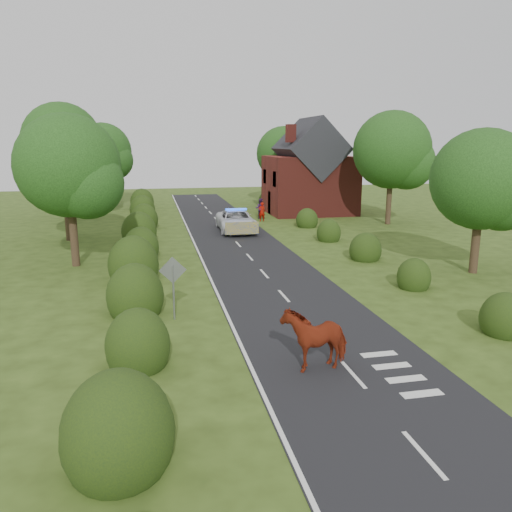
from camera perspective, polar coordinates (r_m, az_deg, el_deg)
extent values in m
plane|color=#314416|center=(19.07, 6.35, -8.15)|extent=(120.00, 120.00, 0.00)
cube|color=black|center=(33.08, -1.75, 1.00)|extent=(6.00, 70.00, 0.02)
cube|color=white|center=(12.54, 18.59, -20.66)|extent=(0.12, 1.80, 0.01)
cube|color=white|center=(15.63, 11.04, -13.14)|extent=(0.12, 1.80, 0.01)
cube|color=white|center=(19.06, 6.36, -8.08)|extent=(0.12, 1.80, 0.01)
cube|color=white|center=(22.67, 3.20, -4.57)|extent=(0.12, 1.80, 0.01)
cube|color=white|center=(26.40, 0.95, -2.03)|extent=(0.12, 1.80, 0.01)
cube|color=white|center=(30.20, -0.74, -0.12)|extent=(0.12, 1.80, 0.01)
cube|color=white|center=(34.04, -2.05, 1.36)|extent=(0.12, 1.80, 0.01)
cube|color=white|center=(37.92, -3.09, 2.54)|extent=(0.12, 1.80, 0.01)
cube|color=white|center=(41.82, -3.94, 3.50)|extent=(0.12, 1.80, 0.01)
cube|color=white|center=(45.74, -4.65, 4.30)|extent=(0.12, 1.80, 0.01)
cube|color=white|center=(49.67, -5.24, 4.97)|extent=(0.12, 1.80, 0.01)
cube|color=white|center=(53.61, -5.75, 5.54)|extent=(0.12, 1.80, 0.01)
cube|color=white|center=(57.56, -6.19, 6.03)|extent=(0.12, 1.80, 0.01)
cube|color=white|center=(61.51, -6.57, 6.46)|extent=(0.12, 1.80, 0.01)
cube|color=white|center=(65.47, -6.91, 6.83)|extent=(0.12, 1.80, 0.01)
cube|color=white|center=(32.71, -6.75, 0.80)|extent=(0.12, 70.00, 0.01)
cube|color=white|center=(15.03, 18.43, -14.71)|extent=(1.20, 0.35, 0.01)
cube|color=white|center=(15.72, 16.75, -13.31)|extent=(1.20, 0.35, 0.01)
cube|color=white|center=(16.43, 15.23, -12.02)|extent=(1.20, 0.35, 0.01)
cube|color=white|center=(17.16, 13.86, -10.84)|extent=(1.20, 0.35, 0.01)
ellipsoid|color=#1D3113|center=(11.61, -15.45, -19.02)|extent=(2.40, 2.52, 2.80)
ellipsoid|color=#1D3113|center=(16.11, -13.35, -9.96)|extent=(2.00, 2.10, 2.40)
ellipsoid|color=#1D3113|center=(20.79, -13.65, -4.48)|extent=(2.30, 2.41, 2.70)
ellipsoid|color=#1D3113|center=(25.60, -13.83, -1.04)|extent=(2.50, 2.62, 3.00)
ellipsoid|color=#1D3113|center=(30.50, -13.00, 0.95)|extent=(2.10, 2.20, 2.50)
ellipsoid|color=#1D3113|center=(35.40, -13.22, 2.70)|extent=(2.40, 2.52, 2.80)
ellipsoid|color=#1D3113|center=(41.33, -12.66, 4.07)|extent=(2.20, 2.31, 2.60)
ellipsoid|color=#1D3113|center=(47.27, -12.85, 5.17)|extent=(2.30, 2.41, 2.70)
ellipsoid|color=#1D3113|center=(53.22, -12.89, 6.03)|extent=(2.40, 2.52, 2.80)
ellipsoid|color=#1D3113|center=(20.35, 26.61, -6.48)|extent=(1.80, 1.89, 2.00)
ellipsoid|color=#1D3113|center=(24.93, 17.58, -2.36)|extent=(1.60, 1.68, 1.90)
ellipsoid|color=#1D3113|center=(30.20, 12.39, 0.65)|extent=(1.90, 2.00, 2.10)
ellipsoid|color=#1D3113|center=(35.62, 8.31, 2.61)|extent=(1.70, 1.78, 2.00)
ellipsoid|color=#1D3113|center=(41.31, 5.85, 4.09)|extent=(1.80, 1.89, 2.00)
ellipsoid|color=#1D3113|center=(54.64, 1.17, 6.29)|extent=(1.70, 1.78, 2.00)
cylinder|color=#332316|center=(29.59, -20.13, 2.68)|extent=(0.44, 0.44, 3.96)
sphere|color=#1A3812|center=(29.22, -20.68, 9.64)|extent=(5.60, 5.60, 5.60)
sphere|color=#306D21|center=(28.58, -18.75, 7.92)|extent=(3.92, 3.92, 3.92)
cylinder|color=#332316|center=(37.65, -20.74, 4.50)|extent=(0.44, 0.44, 3.74)
sphere|color=#1A3812|center=(37.36, -21.16, 9.66)|extent=(5.60, 5.60, 5.60)
sphere|color=#306D21|center=(36.71, -19.66, 8.40)|extent=(3.92, 3.92, 3.92)
cylinder|color=#332316|center=(47.64, -20.83, 6.75)|extent=(0.44, 0.44, 4.84)
sphere|color=#1A3812|center=(47.44, -21.26, 12.03)|extent=(6.80, 6.80, 6.80)
sphere|color=#306D21|center=(46.61, -19.82, 10.79)|extent=(4.76, 4.76, 4.76)
cylinder|color=#332316|center=(57.27, -16.84, 7.60)|extent=(0.44, 0.44, 4.18)
sphere|color=#1A3812|center=(57.08, -17.09, 11.39)|extent=(6.00, 6.00, 6.00)
sphere|color=#306D21|center=(56.43, -16.00, 10.49)|extent=(4.20, 4.20, 4.20)
cylinder|color=#332316|center=(28.76, 23.82, 1.65)|extent=(0.44, 0.44, 3.52)
sphere|color=#1A3812|center=(28.38, 24.41, 7.99)|extent=(5.20, 5.20, 5.20)
sphere|color=#306D21|center=(28.58, 26.35, 6.22)|extent=(3.64, 3.64, 3.64)
cylinder|color=#332316|center=(43.82, 14.96, 6.40)|extent=(0.44, 0.44, 4.40)
sphere|color=#1A3812|center=(43.58, 15.27, 11.63)|extent=(6.40, 6.40, 6.40)
sphere|color=#306D21|center=(43.56, 16.91, 10.21)|extent=(4.48, 4.48, 4.48)
cylinder|color=#332316|center=(57.01, 3.09, 7.99)|extent=(0.44, 0.44, 3.96)
sphere|color=#1A3812|center=(56.82, 3.14, 11.61)|extent=(6.00, 6.00, 6.00)
sphere|color=#306D21|center=(56.55, 4.33, 10.68)|extent=(4.20, 4.20, 4.20)
cylinder|color=gray|center=(19.73, -9.41, -4.14)|extent=(0.08, 0.08, 2.20)
cube|color=gray|center=(19.49, -9.50, -1.61)|extent=(1.06, 0.04, 1.06)
cube|color=maroon|center=(49.44, 6.09, 8.09)|extent=(8.00, 7.00, 5.50)
cube|color=black|center=(49.28, 6.18, 12.09)|extent=(5.94, 7.40, 5.94)
cube|color=maroon|center=(46.64, 4.00, 13.81)|extent=(0.80, 0.80, 1.60)
imported|color=maroon|center=(15.77, 6.74, -9.63)|extent=(2.45, 1.60, 1.61)
imported|color=silver|center=(39.07, -2.28, 4.04)|extent=(2.89, 5.98, 1.64)
cube|color=yellow|center=(36.17, -1.62, 3.20)|extent=(2.45, 0.13, 0.90)
cube|color=blue|center=(38.94, -2.29, 5.35)|extent=(1.64, 0.33, 0.14)
imported|color=#9A0F04|center=(44.02, 0.67, 5.07)|extent=(0.64, 0.45, 1.68)
imported|color=#431F50|center=(45.71, 0.48, 5.46)|extent=(1.07, 0.96, 1.83)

